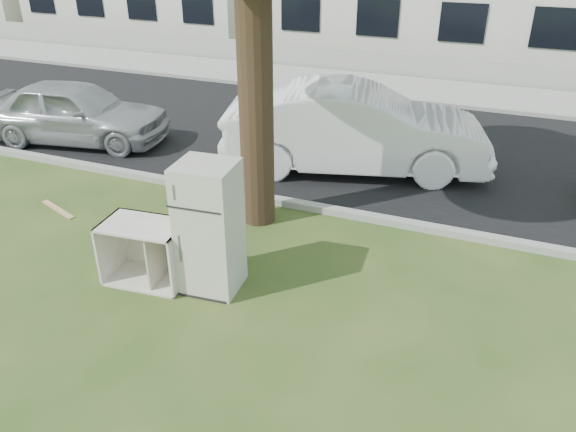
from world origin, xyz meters
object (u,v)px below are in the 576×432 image
at_px(fridge, 209,228).
at_px(cabinet, 146,252).
at_px(car_left, 76,112).
at_px(car_center, 355,129).

height_order(fridge, cabinet, fridge).
bearing_deg(car_left, cabinet, -141.90).
bearing_deg(fridge, car_left, 140.15).
relative_size(fridge, cabinet, 1.61).
distance_m(cabinet, car_center, 5.17).
xyz_separation_m(fridge, car_center, (0.64, 4.71, -0.06)).
bearing_deg(car_center, car_left, 82.01).
bearing_deg(cabinet, car_left, 133.21).
height_order(fridge, car_left, fridge).
bearing_deg(car_left, fridge, -135.50).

